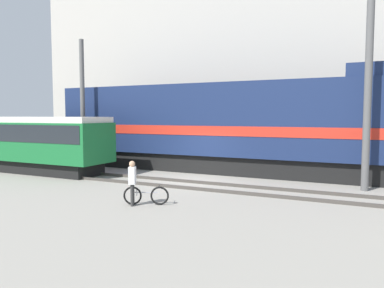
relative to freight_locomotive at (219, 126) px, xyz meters
The scene contains 10 objects.
ground_plane 4.28m from the freight_locomotive, 92.01° to the right, with size 120.00×120.00×0.00m, color gray.
track_near 5.22m from the freight_locomotive, 91.50° to the right, with size 60.00×1.50×0.14m.
track_far 2.47m from the freight_locomotive, behind, with size 60.00×1.50×0.14m.
building_backdrop 8.09m from the freight_locomotive, 90.97° to the left, with size 33.21×6.00×12.71m.
freight_locomotive is the anchor object (origin of this frame).
streetcar 10.34m from the freight_locomotive, 153.51° to the right, with size 9.46×2.54×3.06m.
bicycle 8.69m from the freight_locomotive, 85.66° to the right, with size 1.49×0.77×0.72m.
person 8.85m from the freight_locomotive, 88.17° to the right, with size 0.35×0.42×1.57m.
utility_pole_left 8.11m from the freight_locomotive, 163.33° to the right, with size 0.27×0.27×7.54m.
utility_pole_center 7.98m from the freight_locomotive, 17.06° to the right, with size 0.30×0.30×8.06m.
Camera 1 is at (7.87, -15.89, 3.14)m, focal length 35.00 mm.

